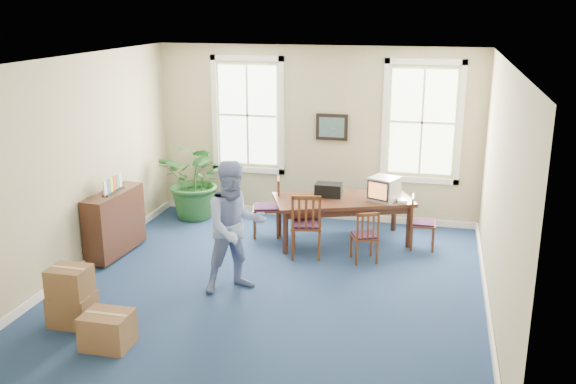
% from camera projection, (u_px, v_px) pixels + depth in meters
% --- Properties ---
extents(floor, '(6.50, 6.50, 0.00)m').
position_uv_depth(floor, '(272.00, 286.00, 9.21)').
color(floor, navy).
rests_on(floor, ground).
extents(ceiling, '(6.50, 6.50, 0.00)m').
position_uv_depth(ceiling, '(270.00, 60.00, 8.30)').
color(ceiling, white).
rests_on(ceiling, ground).
extents(wall_back, '(6.50, 0.00, 6.50)m').
position_uv_depth(wall_back, '(316.00, 134.00, 11.79)').
color(wall_back, tan).
rests_on(wall_back, ground).
extents(wall_front, '(6.50, 0.00, 6.50)m').
position_uv_depth(wall_front, '(177.00, 272.00, 5.72)').
color(wall_front, tan).
rests_on(wall_front, ground).
extents(wall_left, '(0.00, 6.50, 6.50)m').
position_uv_depth(wall_left, '(74.00, 167.00, 9.42)').
color(wall_left, tan).
rests_on(wall_left, ground).
extents(wall_right, '(0.00, 6.50, 6.50)m').
position_uv_depth(wall_right, '(500.00, 193.00, 8.09)').
color(wall_right, tan).
rests_on(wall_right, ground).
extents(baseboard_back, '(6.00, 0.04, 0.12)m').
position_uv_depth(baseboard_back, '(315.00, 214.00, 12.19)').
color(baseboard_back, white).
rests_on(baseboard_back, ground).
extents(baseboard_left, '(0.04, 6.50, 0.12)m').
position_uv_depth(baseboard_left, '(85.00, 264.00, 9.85)').
color(baseboard_left, white).
rests_on(baseboard_left, ground).
extents(baseboard_right, '(0.04, 6.50, 0.12)m').
position_uv_depth(baseboard_right, '(487.00, 304.00, 8.53)').
color(baseboard_right, white).
rests_on(baseboard_right, ground).
extents(window_left, '(1.40, 0.12, 2.20)m').
position_uv_depth(window_left, '(248.00, 115.00, 11.97)').
color(window_left, white).
rests_on(window_left, ground).
extents(window_right, '(1.40, 0.12, 2.20)m').
position_uv_depth(window_right, '(422.00, 122.00, 11.26)').
color(window_right, white).
rests_on(window_right, ground).
extents(wall_picture, '(0.58, 0.06, 0.48)m').
position_uv_depth(wall_picture, '(332.00, 127.00, 11.63)').
color(wall_picture, black).
rests_on(wall_picture, ground).
extents(conference_table, '(2.49, 1.79, 0.77)m').
position_uv_depth(conference_table, '(342.00, 220.00, 10.85)').
color(conference_table, '#462518').
rests_on(conference_table, ground).
extents(crt_tv, '(0.58, 0.60, 0.39)m').
position_uv_depth(crt_tv, '(384.00, 189.00, 10.58)').
color(crt_tv, '#B7B7BC').
rests_on(crt_tv, conference_table).
extents(game_console, '(0.18, 0.21, 0.05)m').
position_uv_depth(game_console, '(402.00, 201.00, 10.52)').
color(game_console, white).
rests_on(game_console, conference_table).
extents(equipment_bag, '(0.45, 0.30, 0.22)m').
position_uv_depth(equipment_bag, '(328.00, 190.00, 10.81)').
color(equipment_bag, black).
rests_on(equipment_bag, conference_table).
extents(chair_near_left, '(0.56, 0.56, 1.07)m').
position_uv_depth(chair_near_left, '(306.00, 224.00, 10.19)').
color(chair_near_left, brown).
rests_on(chair_near_left, ground).
extents(chair_near_right, '(0.50, 0.50, 0.85)m').
position_uv_depth(chair_near_right, '(364.00, 235.00, 10.01)').
color(chair_near_right, brown).
rests_on(chair_near_right, ground).
extents(chair_end_left, '(0.57, 0.57, 1.03)m').
position_uv_depth(chair_end_left, '(266.00, 207.00, 11.11)').
color(chair_end_left, brown).
rests_on(chair_end_left, ground).
extents(chair_end_right, '(0.41, 0.41, 0.89)m').
position_uv_depth(chair_end_right, '(423.00, 223.00, 10.54)').
color(chair_end_right, brown).
rests_on(chair_end_right, ground).
extents(man, '(1.16, 1.11, 1.87)m').
position_uv_depth(man, '(235.00, 227.00, 8.86)').
color(man, '#8093CB').
rests_on(man, ground).
extents(credenza, '(0.45, 1.30, 1.01)m').
position_uv_depth(credenza, '(115.00, 225.00, 10.25)').
color(credenza, '#462518').
rests_on(credenza, ground).
extents(brochure_rack, '(0.21, 0.60, 0.26)m').
position_uv_depth(brochure_rack, '(113.00, 187.00, 10.06)').
color(brochure_rack, '#99999E').
rests_on(brochure_rack, credenza).
extents(potted_plant, '(1.54, 1.41, 1.48)m').
position_uv_depth(potted_plant, '(197.00, 180.00, 11.96)').
color(potted_plant, '#215422').
rests_on(potted_plant, ground).
extents(cardboard_boxes, '(1.42, 1.42, 0.81)m').
position_uv_depth(cardboard_boxes, '(90.00, 293.00, 8.07)').
color(cardboard_boxes, brown).
rests_on(cardboard_boxes, ground).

